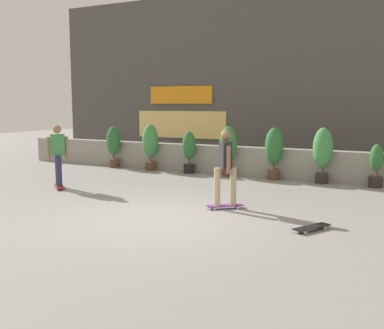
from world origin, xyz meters
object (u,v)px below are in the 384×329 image
at_px(potted_plant_3, 228,147).
at_px(potted_plant_6, 376,165).
at_px(potted_plant_0, 113,144).
at_px(potted_plant_5, 323,151).
at_px(potted_plant_2, 189,150).
at_px(skater_far_right, 58,153).
at_px(skateboard_near_camera, 312,227).
at_px(potted_plant_1, 150,143).
at_px(skater_by_wall_right, 225,166).
at_px(potted_plant_4, 274,149).

distance_m(potted_plant_3, potted_plant_6, 4.32).
distance_m(potted_plant_0, potted_plant_3, 4.37).
bearing_deg(potted_plant_5, potted_plant_6, 0.00).
height_order(potted_plant_2, skater_far_right, skater_far_right).
relative_size(potted_plant_0, skateboard_near_camera, 1.81).
bearing_deg(potted_plant_1, potted_plant_5, 0.00).
bearing_deg(potted_plant_1, potted_plant_3, 0.00).
xyz_separation_m(potted_plant_1, skater_by_wall_right, (4.47, -4.16, 0.02)).
relative_size(potted_plant_4, skater_by_wall_right, 0.92).
bearing_deg(potted_plant_3, potted_plant_5, -0.00).
bearing_deg(potted_plant_5, potted_plant_1, 180.00).
relative_size(potted_plant_5, skater_far_right, 0.94).
bearing_deg(potted_plant_5, potted_plant_2, 180.00).
bearing_deg(potted_plant_2, skateboard_near_camera, -45.02).
bearing_deg(potted_plant_1, potted_plant_2, 0.00).
bearing_deg(potted_plant_6, skater_far_right, -152.46).
bearing_deg(skateboard_near_camera, potted_plant_6, 82.95).
xyz_separation_m(potted_plant_4, skater_far_right, (-4.74, -3.95, 0.03)).
relative_size(potted_plant_3, skater_by_wall_right, 0.92).
distance_m(potted_plant_0, skater_by_wall_right, 7.30).
relative_size(potted_plant_1, potted_plant_5, 0.98).
distance_m(potted_plant_3, skater_far_right, 5.13).
height_order(skater_far_right, skateboard_near_camera, skater_far_right).
height_order(potted_plant_5, skateboard_near_camera, potted_plant_5).
xyz_separation_m(potted_plant_0, potted_plant_5, (7.25, 0.00, 0.10)).
relative_size(potted_plant_1, skateboard_near_camera, 1.96).
relative_size(skater_far_right, skateboard_near_camera, 2.13).
height_order(potted_plant_0, skateboard_near_camera, potted_plant_0).
height_order(potted_plant_0, skater_by_wall_right, skater_by_wall_right).
height_order(potted_plant_2, skater_by_wall_right, skater_by_wall_right).
xyz_separation_m(potted_plant_3, skateboard_near_camera, (3.68, -5.05, -0.85)).
relative_size(potted_plant_0, potted_plant_2, 1.06).
distance_m(potted_plant_2, skateboard_near_camera, 7.17).
xyz_separation_m(potted_plant_6, skateboard_near_camera, (-0.62, -5.05, -0.55)).
relative_size(potted_plant_3, skater_far_right, 0.92).
relative_size(potted_plant_2, skater_far_right, 0.80).
xyz_separation_m(potted_plant_2, skater_by_wall_right, (3.00, -4.16, 0.17)).
relative_size(potted_plant_3, potted_plant_4, 1.01).
height_order(potted_plant_0, potted_plant_3, potted_plant_3).
bearing_deg(skater_far_right, potted_plant_2, 64.28).
bearing_deg(potted_plant_4, potted_plant_0, 180.00).
distance_m(potted_plant_2, potted_plant_5, 4.25).
xyz_separation_m(potted_plant_1, potted_plant_6, (7.14, 0.00, -0.30)).
distance_m(potted_plant_1, potted_plant_2, 1.48).
height_order(potted_plant_0, skater_far_right, skater_far_right).
bearing_deg(skater_by_wall_right, potted_plant_3, 111.41).
bearing_deg(potted_plant_4, potted_plant_2, 180.00).
distance_m(potted_plant_0, potted_plant_4, 5.84).
distance_m(potted_plant_0, skateboard_near_camera, 9.53).
xyz_separation_m(potted_plant_2, potted_plant_4, (2.83, -0.00, 0.14)).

